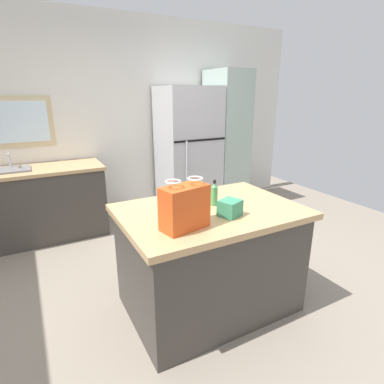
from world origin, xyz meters
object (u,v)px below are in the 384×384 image
Objects in this scene: refrigerator at (188,152)px; bottle at (214,194)px; kitchen_island at (209,258)px; small_box at (230,208)px; tall_cabinet at (226,141)px; shopping_bag at (185,207)px.

bottle is (-0.80, -1.97, 0.06)m from refrigerator.
kitchen_island is 9.40× the size of small_box.
refrigerator is 0.89× the size of tall_cabinet.
refrigerator is 2.36m from small_box.
bottle is at bearing -126.39° from tall_cabinet.
shopping_bag is at bearing -118.13° from refrigerator.
tall_cabinet is 9.84× the size of bottle.
bottle is (-1.45, -1.97, -0.06)m from tall_cabinet.
refrigerator reaches higher than bottle.
shopping_bag is 0.40m from small_box.
tall_cabinet is at bearing 56.41° from small_box.
tall_cabinet is (0.65, 0.00, 0.12)m from refrigerator.
small_box is at bearing 5.77° from shopping_bag.
kitchen_island is 0.68× the size of tall_cabinet.
small_box reaches higher than kitchen_island.
bottle is at bearing -112.07° from refrigerator.
bottle reaches higher than small_box.
bottle is (0.02, 0.24, 0.03)m from small_box.
bottle is (0.40, 0.28, -0.06)m from shopping_bag.
shopping_bag reaches higher than small_box.
refrigerator is 2.55m from shopping_bag.
bottle reaches higher than kitchen_island.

